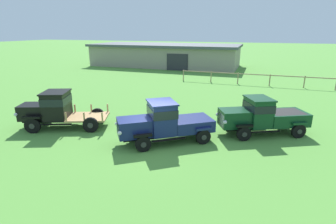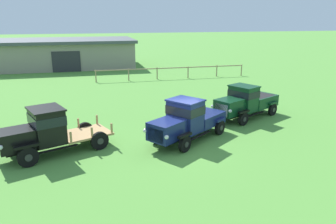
{
  "view_description": "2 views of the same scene",
  "coord_description": "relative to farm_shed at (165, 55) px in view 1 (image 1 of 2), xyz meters",
  "views": [
    {
      "loc": [
        4.96,
        -11.65,
        5.71
      ],
      "look_at": [
        -0.01,
        2.49,
        1.0
      ],
      "focal_mm": 28.0,
      "sensor_mm": 36.0,
      "label": 1
    },
    {
      "loc": [
        -4.41,
        -14.92,
        6.23
      ],
      "look_at": [
        -0.01,
        2.49,
        1.0
      ],
      "focal_mm": 35.0,
      "sensor_mm": 36.0,
      "label": 2
    }
  ],
  "objects": [
    {
      "name": "ground_plane",
      "position": [
        10.01,
        -29.68,
        -1.77
      ],
      "size": [
        240.0,
        240.0,
        0.0
      ],
      "primitive_type": "plane",
      "color": "#518E38"
    },
    {
      "name": "vintage_truck_midrow_center",
      "position": [
        15.32,
        -26.29,
        -0.7
      ],
      "size": [
        5.18,
        3.67,
        2.13
      ],
      "color": "black",
      "rests_on": "ground"
    },
    {
      "name": "vintage_truck_second_in_line",
      "position": [
        10.5,
        -29.18,
        -0.67
      ],
      "size": [
        5.02,
        4.23,
        2.21
      ],
      "color": "black",
      "rests_on": "ground"
    },
    {
      "name": "paddock_fence",
      "position": [
        14.39,
        -11.77,
        -0.88
      ],
      "size": [
        15.84,
        0.39,
        1.23
      ],
      "color": "#997F60",
      "rests_on": "ground"
    },
    {
      "name": "vintage_truck_foreground_near",
      "position": [
        3.54,
        -29.39,
        -0.58
      ],
      "size": [
        5.41,
        3.5,
        2.24
      ],
      "color": "black",
      "rests_on": "ground"
    },
    {
      "name": "farm_shed",
      "position": [
        0.0,
        0.0,
        0.0
      ],
      "size": [
        23.83,
        9.87,
        3.5
      ],
      "color": "gray",
      "rests_on": "ground"
    }
  ]
}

